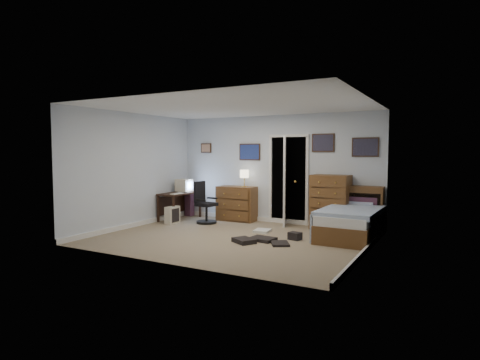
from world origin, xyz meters
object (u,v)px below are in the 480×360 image
computer_desk (177,198)px  bed (351,222)px  tall_dresser (330,202)px  low_dresser (237,204)px  office_chair (205,207)px

computer_desk → bed: (4.26, -0.10, -0.21)m
computer_desk → tall_dresser: size_ratio=0.99×
low_dresser → bed: bearing=-14.9°
low_dresser → computer_desk: bearing=-162.0°
computer_desk → bed: bearing=-1.6°
bed → low_dresser: bearing=168.8°
computer_desk → office_chair: size_ratio=1.19×
computer_desk → tall_dresser: 3.71m
office_chair → tall_dresser: size_ratio=0.83×
office_chair → low_dresser: bearing=58.8°
office_chair → low_dresser: size_ratio=1.04×
computer_desk → tall_dresser: tall_dresser is taller
computer_desk → office_chair: office_chair is taller
computer_desk → bed: computer_desk is taller
tall_dresser → bed: bearing=-43.0°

